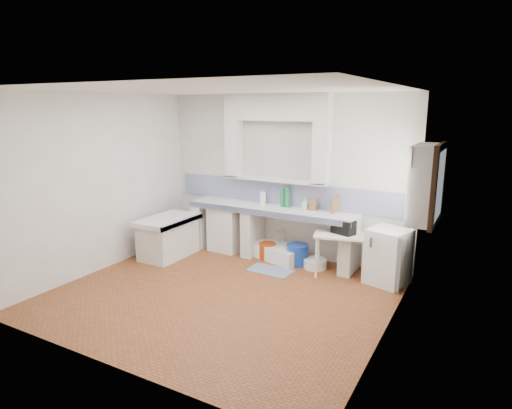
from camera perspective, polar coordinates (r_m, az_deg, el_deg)
The scene contains 36 objects.
floor at distance 6.30m, azimuth -4.49°, elevation -11.60°, with size 4.50×4.50×0.00m, color brown.
ceiling at distance 5.74m, azimuth -4.99°, elevation 14.78°, with size 4.50×4.50×0.00m, color white.
wall_back at distance 7.58m, azimuth 3.66°, elevation 3.68°, with size 4.50×4.50×0.00m, color silver.
wall_front at distance 4.39m, azimuth -19.32°, elevation -3.76°, with size 4.50×4.50×0.00m, color silver.
wall_left at distance 7.33m, azimuth -19.58°, elevation 2.65°, with size 4.50×4.50×0.00m, color silver.
wall_right at distance 5.01m, azimuth 17.29°, elevation -1.61°, with size 4.50×4.50×0.00m, color silver.
alcove_mass at distance 7.41m, azimuth 2.65°, elevation 12.61°, with size 1.90×0.25×0.45m, color silver.
window_frame at distance 6.10m, azimuth 21.36°, elevation 2.51°, with size 0.35×0.86×1.06m, color #331E10.
lace_valance at distance 6.07m, azimuth 20.29°, elevation 6.18°, with size 0.01×0.84×0.24m, color white.
counter_slab at distance 7.46m, azimuth 1.92°, elevation -0.68°, with size 3.00×0.60×0.08m, color white.
counter_lip at distance 7.22m, azimuth 0.91°, elevation -1.13°, with size 3.00×0.04×0.10m, color navy.
counter_pier_left at distance 8.28m, azimuth -6.77°, elevation -2.61°, with size 0.20×0.55×0.82m, color silver.
counter_pier_mid at distance 7.74m, azimuth -0.42°, elevation -3.63°, with size 0.20×0.55×0.82m, color silver.
counter_pier_right at distance 7.09m, azimuth 12.08°, elevation -5.48°, with size 0.20×0.55×0.82m, color silver.
peninsula_top at distance 7.73m, azimuth -11.48°, elevation -1.98°, with size 0.70×1.10×0.08m, color white.
peninsula_base at distance 7.83m, azimuth -11.36°, elevation -4.46°, with size 0.60×1.00×0.62m, color silver.
peninsula_lip at distance 7.53m, azimuth -9.55°, elevation -2.30°, with size 0.04×1.10×0.10m, color navy.
backsplash at distance 7.62m, azimuth 3.58°, elevation 1.43°, with size 4.27×0.03×0.40m, color navy.
stove at distance 8.02m, azimuth -3.71°, elevation -3.13°, with size 0.56×0.55×0.80m, color white.
sink at distance 7.59m, azimuth 2.97°, elevation -6.32°, with size 0.94×0.51×0.23m, color white.
side_table at distance 6.92m, azimuth 10.97°, elevation -6.50°, with size 0.81×0.45×0.04m, color white.
fridge at distance 6.79m, azimuth 16.86°, elevation -6.51°, with size 0.54×0.54×0.83m, color white.
bucket_red at distance 7.60m, azimuth 1.49°, elevation -6.08°, with size 0.30×0.30×0.28m, color #BA3A0C.
bucket_orange at distance 7.47m, azimuth 3.79°, elevation -6.64°, with size 0.25×0.25×0.23m, color #D03604.
bucket_blue at distance 7.35m, azimuth 5.41°, elevation -6.52°, with size 0.37×0.37×0.34m, color #173EA9.
basin_white at distance 7.27m, azimuth 7.74°, elevation -7.65°, with size 0.38×0.38×0.15m, color white.
water_bottle_a at distance 7.76m, azimuth 2.83°, elevation -5.65°, with size 0.08×0.08×0.29m, color silver.
water_bottle_b at distance 7.65m, azimuth 4.56°, elevation -5.84°, with size 0.08×0.08×0.31m, color silver.
black_bag at distance 6.82m, azimuth 11.36°, elevation -2.88°, with size 0.35×0.20×0.22m, color black.
green_bottle_a at distance 7.49m, azimuth 3.45°, elevation 0.90°, with size 0.07×0.07×0.31m, color #1D763E.
green_bottle_b at distance 7.45m, azimuth 4.06°, elevation 0.99°, with size 0.08×0.08×0.36m, color #1D763E.
knife_block at distance 7.27m, azimuth 7.49°, elevation 0.02°, with size 0.10×0.08×0.21m, color brown.
cutting_board at distance 7.15m, azimuth 10.35°, elevation -0.03°, with size 0.02×0.20×0.27m, color brown.
paper_towel at distance 7.66m, azimuth 0.87°, elevation 0.87°, with size 0.11×0.11×0.23m, color white.
soap_bottle at distance 7.32m, azimuth 6.47°, elevation 0.10°, with size 0.09×0.09×0.20m, color white.
rug at distance 7.10m, azimuth 1.87°, elevation -8.60°, with size 0.70×0.40×0.01m, color navy.
Camera 1 is at (3.18, -4.77, 2.59)m, focal length 30.63 mm.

